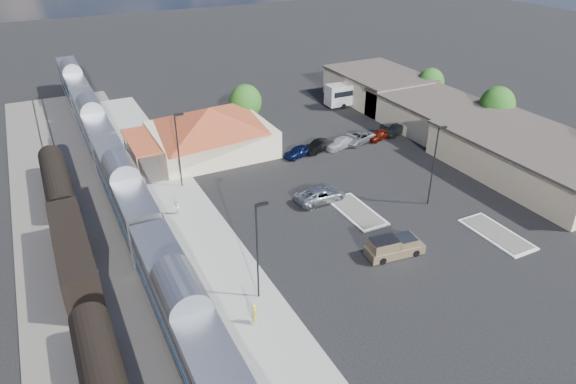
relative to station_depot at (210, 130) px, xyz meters
name	(u,v)px	position (x,y,z in m)	size (l,w,h in m)	color
ground	(334,230)	(4.56, -24.00, -3.13)	(280.00, 280.00, 0.00)	black
railbed	(106,243)	(-16.44, -16.00, -3.07)	(16.00, 100.00, 0.12)	#4C4944
platform	(201,230)	(-7.44, -18.00, -3.04)	(5.50, 92.00, 0.18)	gray
passenger_train	(125,194)	(-13.44, -12.12, -0.26)	(3.00, 104.00, 5.55)	silver
freight_cars	(74,255)	(-19.44, -19.67, -1.21)	(2.80, 46.00, 4.00)	black
station_depot	(210,130)	(0.00, 0.00, 0.00)	(18.35, 12.24, 6.20)	beige
buildings_east	(451,120)	(32.56, -9.72, -0.86)	(14.40, 51.40, 4.80)	#C6B28C
traffic_island_south	(357,211)	(8.56, -22.00, -3.03)	(3.30, 7.50, 0.21)	silver
traffic_island_north	(497,234)	(18.56, -32.00, -3.03)	(3.30, 7.50, 0.21)	silver
lamp_plat_s	(258,244)	(-6.34, -30.00, 2.21)	(1.08, 0.25, 9.00)	black
lamp_plat_n	(179,145)	(-6.34, -8.00, 2.21)	(1.08, 0.25, 9.00)	black
lamp_lot	(435,160)	(16.66, -24.00, 2.21)	(1.08, 0.25, 9.00)	black
tree_east_b	(497,105)	(38.56, -12.00, 1.09)	(4.94, 4.94, 6.96)	#382314
tree_east_c	(430,83)	(38.56, 2.00, 0.63)	(4.41, 4.41, 6.21)	#382314
tree_depot	(246,102)	(7.56, 6.00, 0.89)	(4.71, 4.71, 6.63)	#382314
pickup_truck	(395,247)	(7.35, -30.12, -2.23)	(5.67, 2.61, 1.89)	tan
suv	(321,195)	(6.33, -18.19, -2.32)	(2.68, 5.80, 1.61)	#ADB1B6
coach_bus	(359,91)	(28.56, 7.77, -0.96)	(11.83, 2.89, 3.77)	silver
person_a	(254,314)	(-8.02, -32.79, -1.99)	(0.70, 0.46, 1.93)	gold
person_b	(176,207)	(-8.81, -14.08, -2.09)	(0.84, 0.65, 1.72)	silver
parked_car_a	(298,151)	(9.67, -6.53, -2.40)	(1.72, 4.26, 1.45)	#0C143C
parked_car_b	(318,146)	(12.87, -6.23, -2.38)	(1.59, 4.56, 1.50)	black
parked_car_c	(340,143)	(16.07, -6.53, -2.44)	(1.92, 4.73, 1.37)	white
parked_car_d	(358,138)	(19.27, -6.23, -2.40)	(2.43, 5.28, 1.47)	#96989E
parked_car_e	(379,135)	(22.47, -6.53, -2.44)	(1.63, 4.05, 1.38)	#66180B
parked_car_f	(396,130)	(25.67, -6.23, -2.41)	(1.53, 4.38, 1.44)	black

